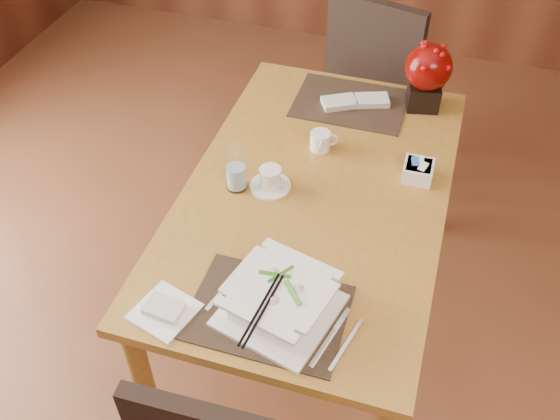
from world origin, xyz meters
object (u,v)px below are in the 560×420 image
(creamer_jug, at_px, (320,141))
(sugar_caddy, at_px, (418,171))
(far_chair, at_px, (380,78))
(water_glass, at_px, (236,168))
(coffee_cup, at_px, (270,180))
(dining_table, at_px, (315,210))
(berry_decor, at_px, (427,73))
(bread_plate, at_px, (165,312))
(soup_setting, at_px, (280,300))

(creamer_jug, relative_size, sugar_caddy, 0.96)
(far_chair, bearing_deg, water_glass, 88.68)
(sugar_caddy, bearing_deg, water_glass, -158.47)
(coffee_cup, bearing_deg, dining_table, 11.47)
(dining_table, height_order, sugar_caddy, sugar_caddy)
(water_glass, xyz_separation_m, sugar_caddy, (0.60, 0.24, -0.05))
(berry_decor, bearing_deg, water_glass, -128.83)
(coffee_cup, bearing_deg, berry_decor, 56.03)
(berry_decor, bearing_deg, dining_table, -114.38)
(berry_decor, relative_size, bread_plate, 1.67)
(berry_decor, xyz_separation_m, far_chair, (-0.23, 0.44, -0.33))
(soup_setting, relative_size, sugar_caddy, 3.56)
(coffee_cup, height_order, bread_plate, coffee_cup)
(water_glass, xyz_separation_m, berry_decor, (0.55, 0.69, 0.07))
(dining_table, height_order, far_chair, far_chair)
(berry_decor, bearing_deg, far_chair, 118.09)
(dining_table, xyz_separation_m, coffee_cup, (-0.16, -0.03, 0.13))
(creamer_jug, xyz_separation_m, far_chair, (0.10, 0.83, -0.21))
(coffee_cup, relative_size, water_glass, 0.84)
(creamer_jug, bearing_deg, bread_plate, -126.89)
(berry_decor, height_order, far_chair, berry_decor)
(creamer_jug, bearing_deg, water_glass, -148.81)
(soup_setting, relative_size, water_glass, 2.14)
(creamer_jug, bearing_deg, far_chair, 61.93)
(creamer_jug, distance_m, far_chair, 0.86)
(dining_table, distance_m, water_glass, 0.33)
(dining_table, bearing_deg, far_chair, 87.34)
(dining_table, xyz_separation_m, soup_setting, (0.03, -0.54, 0.16))
(soup_setting, distance_m, far_chair, 1.62)
(soup_setting, relative_size, creamer_jug, 3.71)
(water_glass, bearing_deg, sugar_caddy, 21.53)
(soup_setting, distance_m, berry_decor, 1.19)
(coffee_cup, distance_m, water_glass, 0.13)
(dining_table, relative_size, bread_plate, 9.17)
(bread_plate, bearing_deg, coffee_cup, 78.17)
(creamer_jug, xyz_separation_m, sugar_caddy, (0.37, -0.06, -0.00))
(sugar_caddy, height_order, far_chair, far_chair)
(creamer_jug, xyz_separation_m, berry_decor, (0.33, 0.39, 0.12))
(far_chair, bearing_deg, bread_plate, 93.45)
(sugar_caddy, height_order, bread_plate, sugar_caddy)
(creamer_jug, relative_size, far_chair, 0.10)
(creamer_jug, height_order, bread_plate, creamer_jug)
(coffee_cup, xyz_separation_m, sugar_caddy, (0.49, 0.20, -0.00))
(bread_plate, relative_size, far_chair, 0.16)
(soup_setting, bearing_deg, bread_plate, -148.59)
(creamer_jug, distance_m, bread_plate, 0.90)
(coffee_cup, relative_size, berry_decor, 0.53)
(dining_table, bearing_deg, water_glass, -166.33)
(berry_decor, bearing_deg, soup_setting, -102.06)
(coffee_cup, distance_m, berry_decor, 0.80)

